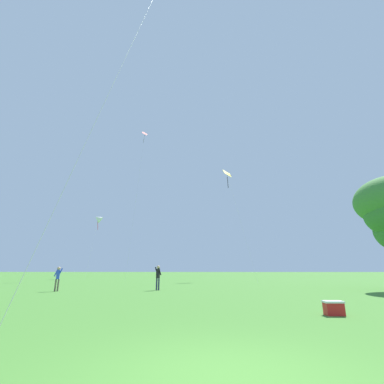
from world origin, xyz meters
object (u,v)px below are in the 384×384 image
at_px(picnic_cooler, 334,308).
at_px(kite_yellow_diamond, 228,178).
at_px(kite_red_high, 143,145).
at_px(person_in_blue_jacket, 158,275).
at_px(person_with_spool, 58,276).
at_px(kite_white_distant, 98,218).

bearing_deg(picnic_cooler, kite_yellow_diamond, 89.82).
height_order(kite_red_high, person_in_blue_jacket, kite_red_high).
relative_size(kite_red_high, person_with_spool, 17.17).
bearing_deg(kite_yellow_diamond, picnic_cooler, -90.18).
xyz_separation_m(person_in_blue_jacket, picnic_cooler, (7.42, -11.05, -0.81)).
bearing_deg(kite_yellow_diamond, kite_red_high, 157.30).
bearing_deg(picnic_cooler, kite_white_distant, 120.60).
bearing_deg(picnic_cooler, person_in_blue_jacket, 123.87).
bearing_deg(person_with_spool, person_in_blue_jacket, 10.79).
height_order(kite_yellow_diamond, kite_red_high, kite_red_high).
height_order(person_in_blue_jacket, person_with_spool, person_in_blue_jacket).
distance_m(kite_red_high, person_in_blue_jacket, 36.84).
distance_m(kite_yellow_diamond, person_in_blue_jacket, 26.52).
xyz_separation_m(kite_yellow_diamond, picnic_cooler, (-0.10, -31.93, -15.32)).
bearing_deg(kite_white_distant, kite_yellow_diamond, -15.77).
bearing_deg(kite_red_high, person_with_spool, -87.80).
bearing_deg(kite_red_high, picnic_cooler, -68.32).
relative_size(kite_yellow_diamond, picnic_cooler, 28.53).
height_order(kite_white_distant, person_with_spool, kite_white_distant).
relative_size(kite_yellow_diamond, kite_white_distant, 1.54).
distance_m(kite_white_distant, picnic_cooler, 45.70).
bearing_deg(person_with_spool, kite_white_distant, 106.64).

